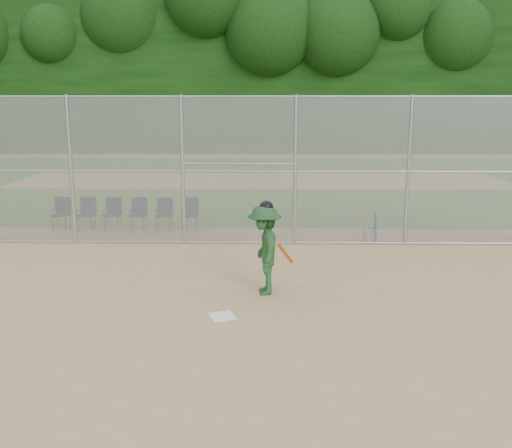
{
  "coord_description": "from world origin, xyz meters",
  "views": [
    {
      "loc": [
        0.22,
        -10.12,
        3.81
      ],
      "look_at": [
        0.0,
        2.5,
        1.1
      ],
      "focal_mm": 40.0,
      "sensor_mm": 36.0,
      "label": 1
    }
  ],
  "objects_px": {
    "batter_at_plate": "(264,249)",
    "chair_0": "(61,214)",
    "home_plate": "(222,316)",
    "water_cooler": "(374,234)"
  },
  "relations": [
    {
      "from": "home_plate",
      "to": "batter_at_plate",
      "type": "xyz_separation_m",
      "value": [
        0.77,
        1.32,
        0.91
      ]
    },
    {
      "from": "batter_at_plate",
      "to": "chair_0",
      "type": "relative_size",
      "value": 1.99
    },
    {
      "from": "water_cooler",
      "to": "chair_0",
      "type": "bearing_deg",
      "value": 171.68
    },
    {
      "from": "home_plate",
      "to": "water_cooler",
      "type": "height_order",
      "value": "water_cooler"
    },
    {
      "from": "chair_0",
      "to": "home_plate",
      "type": "bearing_deg",
      "value": -52.76
    },
    {
      "from": "batter_at_plate",
      "to": "water_cooler",
      "type": "xyz_separation_m",
      "value": [
        3.05,
        4.49,
        -0.71
      ]
    },
    {
      "from": "batter_at_plate",
      "to": "chair_0",
      "type": "distance_m",
      "value": 8.54
    },
    {
      "from": "batter_at_plate",
      "to": "water_cooler",
      "type": "bearing_deg",
      "value": 55.84
    },
    {
      "from": "batter_at_plate",
      "to": "water_cooler",
      "type": "height_order",
      "value": "batter_at_plate"
    },
    {
      "from": "home_plate",
      "to": "chair_0",
      "type": "xyz_separation_m",
      "value": [
        -5.45,
        7.17,
        0.47
      ]
    }
  ]
}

